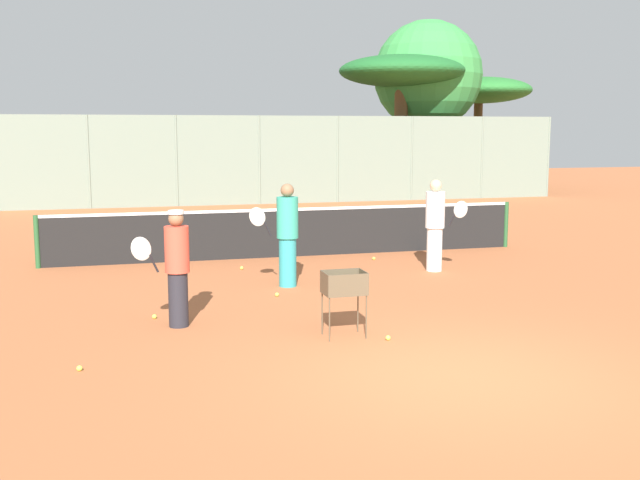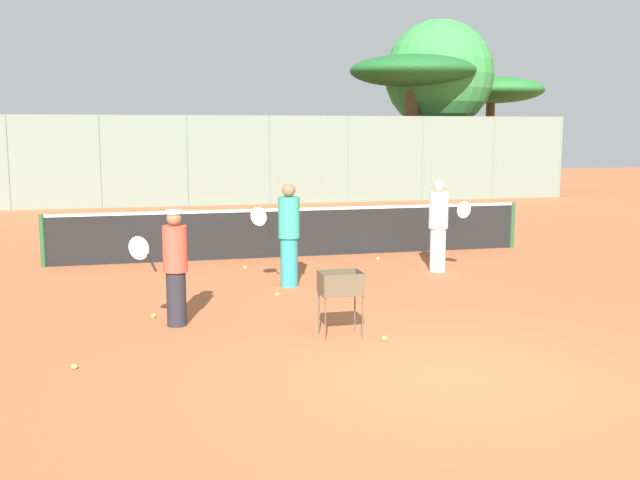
{
  "view_description": "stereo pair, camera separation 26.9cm",
  "coord_description": "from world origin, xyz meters",
  "px_view_note": "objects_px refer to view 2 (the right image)",
  "views": [
    {
      "loc": [
        -3.65,
        -7.45,
        2.77
      ],
      "look_at": [
        -0.51,
        4.04,
        1.0
      ],
      "focal_mm": 42.0,
      "sensor_mm": 36.0,
      "label": 1
    },
    {
      "loc": [
        -3.39,
        -7.52,
        2.77
      ],
      "look_at": [
        -0.51,
        4.04,
        1.0
      ],
      "focal_mm": 42.0,
      "sensor_mm": 36.0,
      "label": 2
    }
  ],
  "objects_px": {
    "player_white_outfit": "(439,225)",
    "player_yellow_shirt": "(289,234)",
    "ball_cart": "(341,288)",
    "tennis_net": "(295,231)",
    "player_red_cap": "(175,266)"
  },
  "relations": [
    {
      "from": "player_yellow_shirt",
      "to": "ball_cart",
      "type": "distance_m",
      "value": 3.39
    },
    {
      "from": "player_yellow_shirt",
      "to": "ball_cart",
      "type": "bearing_deg",
      "value": 82.38
    },
    {
      "from": "player_red_cap",
      "to": "ball_cart",
      "type": "relative_size",
      "value": 1.86
    },
    {
      "from": "player_white_outfit",
      "to": "player_yellow_shirt",
      "type": "distance_m",
      "value": 3.2
    },
    {
      "from": "player_yellow_shirt",
      "to": "ball_cart",
      "type": "height_order",
      "value": "player_yellow_shirt"
    },
    {
      "from": "player_white_outfit",
      "to": "player_red_cap",
      "type": "relative_size",
      "value": 1.09
    },
    {
      "from": "tennis_net",
      "to": "player_white_outfit",
      "type": "bearing_deg",
      "value": -45.01
    },
    {
      "from": "player_white_outfit",
      "to": "player_red_cap",
      "type": "distance_m",
      "value": 6.0
    },
    {
      "from": "player_white_outfit",
      "to": "ball_cart",
      "type": "xyz_separation_m",
      "value": [
        -3.11,
        -4.05,
        -0.26
      ]
    },
    {
      "from": "tennis_net",
      "to": "player_red_cap",
      "type": "relative_size",
      "value": 6.37
    },
    {
      "from": "player_white_outfit",
      "to": "player_yellow_shirt",
      "type": "xyz_separation_m",
      "value": [
        -3.13,
        -0.67,
        0.01
      ]
    },
    {
      "from": "player_yellow_shirt",
      "to": "tennis_net",
      "type": "bearing_deg",
      "value": -112.26
    },
    {
      "from": "player_white_outfit",
      "to": "tennis_net",
      "type": "bearing_deg",
      "value": -171.08
    },
    {
      "from": "ball_cart",
      "to": "player_red_cap",
      "type": "bearing_deg",
      "value": 152.36
    },
    {
      "from": "player_yellow_shirt",
      "to": "player_white_outfit",
      "type": "bearing_deg",
      "value": -175.87
    }
  ]
}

